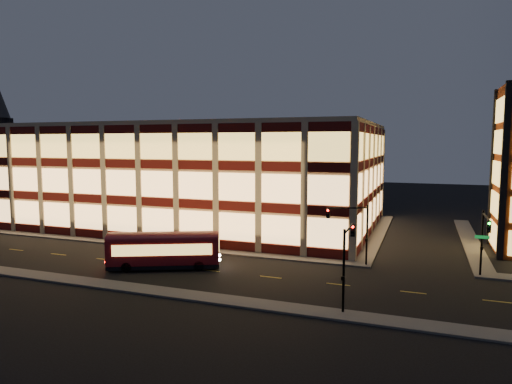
% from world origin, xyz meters
% --- Properties ---
extents(ground, '(200.00, 200.00, 0.00)m').
position_xyz_m(ground, '(0.00, 0.00, 0.00)').
color(ground, black).
rests_on(ground, ground).
extents(sidewalk_office_south, '(54.00, 2.00, 0.15)m').
position_xyz_m(sidewalk_office_south, '(-3.00, 1.00, 0.07)').
color(sidewalk_office_south, '#514F4C').
rests_on(sidewalk_office_south, ground).
extents(sidewalk_office_east, '(2.00, 30.00, 0.15)m').
position_xyz_m(sidewalk_office_east, '(23.00, 17.00, 0.07)').
color(sidewalk_office_east, '#514F4C').
rests_on(sidewalk_office_east, ground).
extents(sidewalk_tower_west, '(2.00, 30.00, 0.15)m').
position_xyz_m(sidewalk_tower_west, '(34.00, 17.00, 0.07)').
color(sidewalk_tower_west, '#514F4C').
rests_on(sidewalk_tower_west, ground).
extents(sidewalk_near, '(100.00, 2.00, 0.15)m').
position_xyz_m(sidewalk_near, '(0.00, -13.00, 0.07)').
color(sidewalk_near, '#514F4C').
rests_on(sidewalk_near, ground).
extents(office_building, '(50.45, 30.45, 14.50)m').
position_xyz_m(office_building, '(-2.91, 16.91, 7.25)').
color(office_building, tan).
rests_on(office_building, ground).
extents(traffic_signal_far, '(3.79, 1.87, 6.00)m').
position_xyz_m(traffic_signal_far, '(22.21, 0.24, 4.11)').
color(traffic_signal_far, black).
rests_on(traffic_signal_far, ground).
extents(traffic_signal_right, '(1.20, 4.37, 6.00)m').
position_xyz_m(traffic_signal_right, '(33.50, -0.62, 4.10)').
color(traffic_signal_right, black).
rests_on(traffic_signal_right, ground).
extents(traffic_signal_near, '(0.32, 4.45, 6.00)m').
position_xyz_m(traffic_signal_near, '(23.50, -11.03, 4.13)').
color(traffic_signal_near, black).
rests_on(traffic_signal_near, ground).
extents(trolley_bus, '(10.52, 6.73, 3.52)m').
position_xyz_m(trolley_bus, '(5.55, -6.72, 1.95)').
color(trolley_bus, maroon).
rests_on(trolley_bus, ground).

